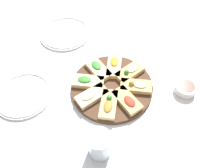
% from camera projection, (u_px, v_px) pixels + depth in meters
% --- Properties ---
extents(ground_plane, '(3.00, 3.00, 0.00)m').
position_uv_depth(ground_plane, '(112.00, 88.00, 0.88)').
color(ground_plane, silver).
extents(serving_board, '(0.33, 0.33, 0.02)m').
position_uv_depth(serving_board, '(112.00, 87.00, 0.88)').
color(serving_board, '#422819').
rests_on(serving_board, ground_plane).
extents(focaccia_slice_0, '(0.13, 0.12, 0.03)m').
position_uv_depth(focaccia_slice_0, '(92.00, 96.00, 0.83)').
color(focaccia_slice_0, '#E5C689').
rests_on(focaccia_slice_0, serving_board).
extents(focaccia_slice_1, '(0.13, 0.08, 0.04)m').
position_uv_depth(focaccia_slice_1, '(109.00, 104.00, 0.80)').
color(focaccia_slice_1, '#DBB775').
rests_on(focaccia_slice_1, serving_board).
extents(focaccia_slice_2, '(0.12, 0.13, 0.03)m').
position_uv_depth(focaccia_slice_2, '(127.00, 100.00, 0.81)').
color(focaccia_slice_2, tan).
rests_on(focaccia_slice_2, serving_board).
extents(focaccia_slice_3, '(0.08, 0.13, 0.04)m').
position_uv_depth(focaccia_slice_3, '(136.00, 86.00, 0.85)').
color(focaccia_slice_3, tan).
rests_on(focaccia_slice_3, serving_board).
extents(focaccia_slice_4, '(0.13, 0.12, 0.04)m').
position_uv_depth(focaccia_slice_4, '(130.00, 72.00, 0.90)').
color(focaccia_slice_4, tan).
rests_on(focaccia_slice_4, serving_board).
extents(focaccia_slice_5, '(0.13, 0.08, 0.03)m').
position_uv_depth(focaccia_slice_5, '(114.00, 66.00, 0.92)').
color(focaccia_slice_5, '#E5C689').
rests_on(focaccia_slice_5, serving_board).
extents(focaccia_slice_6, '(0.12, 0.13, 0.03)m').
position_uv_depth(focaccia_slice_6, '(98.00, 69.00, 0.91)').
color(focaccia_slice_6, '#E5C689').
rests_on(focaccia_slice_6, serving_board).
extents(focaccia_slice_7, '(0.08, 0.13, 0.03)m').
position_uv_depth(focaccia_slice_7, '(88.00, 82.00, 0.87)').
color(focaccia_slice_7, '#E5C689').
rests_on(focaccia_slice_7, serving_board).
extents(plate_left, '(0.22, 0.22, 0.02)m').
position_uv_depth(plate_left, '(23.00, 95.00, 0.86)').
color(plate_left, white).
rests_on(plate_left, ground_plane).
extents(plate_right, '(0.25, 0.25, 0.02)m').
position_uv_depth(plate_right, '(65.00, 33.00, 1.08)').
color(plate_right, white).
rests_on(plate_right, ground_plane).
extents(water_glass, '(0.08, 0.08, 0.11)m').
position_uv_depth(water_glass, '(99.00, 144.00, 0.69)').
color(water_glass, silver).
rests_on(water_glass, ground_plane).
extents(dipping_bowl, '(0.09, 0.09, 0.03)m').
position_uv_depth(dipping_bowl, '(185.00, 88.00, 0.86)').
color(dipping_bowl, silver).
rests_on(dipping_bowl, ground_plane).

